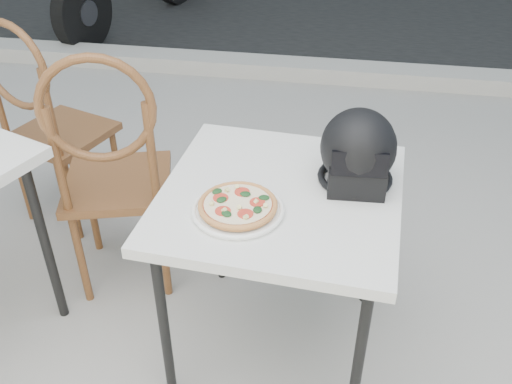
% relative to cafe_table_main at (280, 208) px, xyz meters
% --- Properties ---
extents(curb, '(30.00, 0.25, 0.12)m').
position_rel_cafe_table_main_xyz_m(curb, '(-0.27, 2.70, -0.63)').
color(curb, '#A29E97').
rests_on(curb, ground).
extents(cafe_table_main, '(0.85, 0.85, 0.76)m').
position_rel_cafe_table_main_xyz_m(cafe_table_main, '(0.00, 0.00, 0.00)').
color(cafe_table_main, silver).
rests_on(cafe_table_main, ground).
extents(plate, '(0.38, 0.38, 0.02)m').
position_rel_cafe_table_main_xyz_m(plate, '(-0.12, -0.14, 0.08)').
color(plate, white).
rests_on(plate, cafe_table_main).
extents(pizza, '(0.27, 0.27, 0.03)m').
position_rel_cafe_table_main_xyz_m(pizza, '(-0.12, -0.14, 0.10)').
color(pizza, '#C28147').
rests_on(pizza, plate).
extents(helmet, '(0.27, 0.28, 0.26)m').
position_rel_cafe_table_main_xyz_m(helmet, '(0.24, 0.10, 0.18)').
color(helmet, black).
rests_on(helmet, cafe_table_main).
extents(cafe_chair_main, '(0.54, 0.54, 1.14)m').
position_rel_cafe_table_main_xyz_m(cafe_chair_main, '(-0.71, 0.25, -0.05)').
color(cafe_chair_main, brown).
rests_on(cafe_chair_main, ground).
extents(cafe_chair_side, '(0.53, 0.53, 1.10)m').
position_rel_cafe_table_main_xyz_m(cafe_chair_side, '(-1.21, 0.65, -0.08)').
color(cafe_chair_side, brown).
rests_on(cafe_chair_side, ground).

